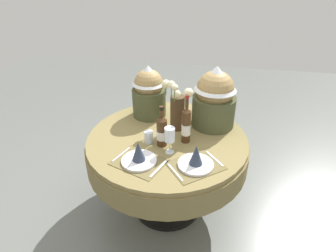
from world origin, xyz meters
name	(u,v)px	position (x,y,z in m)	size (l,w,h in m)	color
ground	(167,205)	(0.00, 0.00, 0.00)	(8.00, 8.00, 0.00)	slate
dining_table	(167,151)	(0.00, 0.00, 0.59)	(1.26, 1.26, 0.73)	olive
place_setting_left	(139,156)	(-0.13, -0.35, 0.78)	(0.41, 0.36, 0.16)	brown
place_setting_right	(196,160)	(0.25, -0.31, 0.78)	(0.43, 0.42, 0.16)	brown
flower_vase	(177,107)	(0.05, 0.14, 0.93)	(0.25, 0.18, 0.42)	#47331E
wine_bottle_left	(162,131)	(-0.02, -0.11, 0.85)	(0.08, 0.08, 0.32)	#422814
wine_bottle_centre	(186,125)	(0.15, -0.03, 0.87)	(0.07, 0.07, 0.38)	#422814
wine_glass_right	(170,135)	(0.06, -0.19, 0.87)	(0.07, 0.07, 0.20)	silver
tumbler_near_right	(149,137)	(-0.12, -0.10, 0.78)	(0.07, 0.07, 0.10)	silver
gift_tub_back_left	(149,90)	(-0.22, 0.33, 0.97)	(0.29, 0.29, 0.45)	#474C2D
gift_tub_back_right	(215,95)	(0.33, 0.26, 1.00)	(0.35, 0.35, 0.50)	#474C2D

